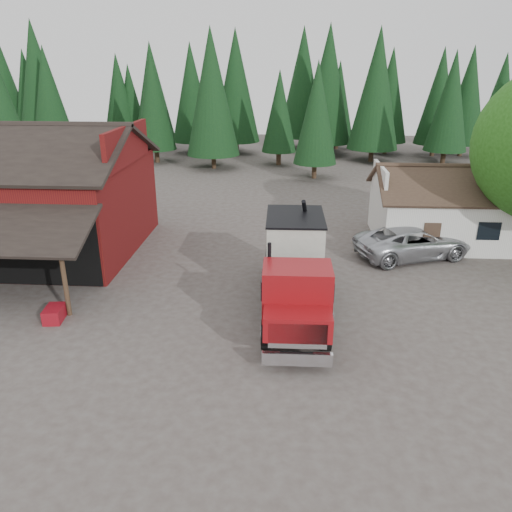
{
  "coord_description": "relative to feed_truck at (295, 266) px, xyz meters",
  "views": [
    {
      "loc": [
        3.63,
        -16.34,
        10.1
      ],
      "look_at": [
        2.22,
        4.94,
        1.8
      ],
      "focal_mm": 35.0,
      "sensor_mm": 36.0,
      "label": 1
    }
  ],
  "objects": [
    {
      "name": "red_barn",
      "position": [
        -15.01,
        6.65,
        0.65
      ],
      "size": [
        12.8,
        13.63,
        7.18
      ],
      "color": "#611410",
      "rests_on": "ground"
    },
    {
      "name": "farmhouse",
      "position": [
        8.99,
        9.74,
        -0.38
      ],
      "size": [
        8.6,
        6.42,
        4.65
      ],
      "color": "silver",
      "rests_on": "ground"
    },
    {
      "name": "near_pine_a",
      "position": [
        -26.01,
        24.74,
        4.35
      ],
      "size": [
        4.4,
        4.4,
        11.4
      ],
      "color": "#382619",
      "rests_on": "ground"
    },
    {
      "name": "conifer_backdrop",
      "position": [
        -4.01,
        38.74,
        -2.04
      ],
      "size": [
        76.0,
        16.0,
        16.0
      ],
      "primitive_type": null,
      "color": "black",
      "rests_on": "ground"
    },
    {
      "name": "ground",
      "position": [
        -4.01,
        -3.26,
        -2.04
      ],
      "size": [
        120.0,
        120.0,
        0.0
      ],
      "primitive_type": "plane",
      "color": "#443A35",
      "rests_on": "ground"
    },
    {
      "name": "near_pine_b",
      "position": [
        1.99,
        26.74,
        3.85
      ],
      "size": [
        3.96,
        3.96,
        10.4
      ],
      "color": "#382619",
      "rests_on": "ground"
    },
    {
      "name": "near_pine_d",
      "position": [
        -8.01,
        30.74,
        5.35
      ],
      "size": [
        5.28,
        5.28,
        13.4
      ],
      "color": "#382619",
      "rests_on": "ground"
    },
    {
      "name": "feed_truck",
      "position": [
        0.0,
        0.0,
        0.0
      ],
      "size": [
        2.97,
        9.72,
        4.37
      ],
      "rotation": [
        0.0,
        0.0,
        0.01
      ],
      "color": "black",
      "rests_on": "ground"
    },
    {
      "name": "equip_box",
      "position": [
        -10.01,
        -1.68,
        -1.74
      ],
      "size": [
        0.82,
        1.17,
        0.6
      ],
      "primitive_type": "cube",
      "rotation": [
        0.0,
        0.0,
        0.11
      ],
      "color": "maroon",
      "rests_on": "ground"
    },
    {
      "name": "silver_car",
      "position": [
        6.54,
        6.74,
        -1.16
      ],
      "size": [
        6.96,
        4.89,
        1.76
      ],
      "primitive_type": "imported",
      "rotation": [
        0.0,
        0.0,
        1.91
      ],
      "color": "#B4B6BD",
      "rests_on": "ground"
    }
  ]
}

